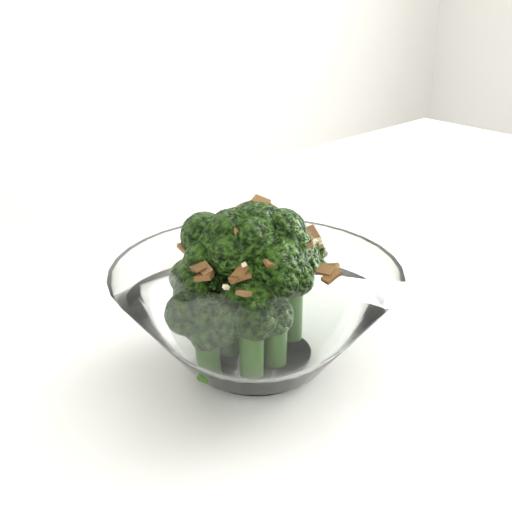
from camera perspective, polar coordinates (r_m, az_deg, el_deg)
table at (r=0.72m, az=11.58°, el=-6.84°), size 1.30×0.95×0.75m
broccoli_dish at (r=0.53m, az=-0.14°, el=-3.86°), size 0.21×0.21×0.13m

